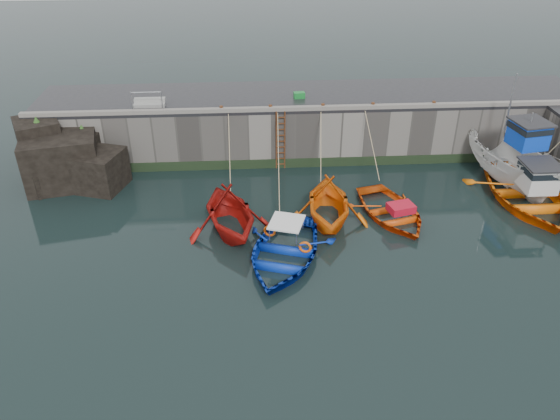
{
  "coord_description": "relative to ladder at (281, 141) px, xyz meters",
  "views": [
    {
      "loc": [
        -3.69,
        -16.27,
        13.2
      ],
      "look_at": [
        -2.43,
        3.57,
        1.2
      ],
      "focal_mm": 35.0,
      "sensor_mm": 36.0,
      "label": 1
    }
  ],
  "objects": [
    {
      "name": "algae_back",
      "position": [
        2.0,
        0.05,
        -1.34
      ],
      "size": [
        30.0,
        0.08,
        0.5
      ],
      "primitive_type": "cube",
      "color": "black",
      "rests_on": "ground"
    },
    {
      "name": "boat_far_white",
      "position": [
        11.51,
        -2.43,
        -0.48
      ],
      "size": [
        3.69,
        7.22,
        5.66
      ],
      "rotation": [
        0.0,
        0.0,
        0.17
      ],
      "color": "white",
      "rests_on": "ground"
    },
    {
      "name": "bollard_c",
      "position": [
        2.2,
        0.34,
        1.71
      ],
      "size": [
        0.18,
        0.18,
        0.28
      ],
      "primitive_type": "cylinder",
      "color": "#3F1E0F",
      "rests_on": "road_back"
    },
    {
      "name": "railing",
      "position": [
        -6.75,
        1.33,
        1.77
      ],
      "size": [
        1.6,
        1.05,
        1.0
      ],
      "color": "#A5A8AD",
      "rests_on": "road_back"
    },
    {
      "name": "ladder",
      "position": [
        0.0,
        0.0,
        0.0
      ],
      "size": [
        0.51,
        0.08,
        3.2
      ],
      "color": "#3F1E0F",
      "rests_on": "ground"
    },
    {
      "name": "boat_near_blue_rope",
      "position": [
        -0.4,
        -2.79,
        -1.59
      ],
      "size": [
        0.04,
        6.31,
        3.1
      ],
      "primitive_type": null,
      "color": "tan",
      "rests_on": "ground"
    },
    {
      "name": "bollard_d",
      "position": [
        4.8,
        0.34,
        1.71
      ],
      "size": [
        0.18,
        0.18,
        0.28
      ],
      "primitive_type": "cylinder",
      "color": "#3F1E0F",
      "rests_on": "road_back"
    },
    {
      "name": "bollard_a",
      "position": [
        -3.0,
        0.34,
        1.71
      ],
      "size": [
        0.18,
        0.18,
        0.28
      ],
      "primitive_type": "cylinder",
      "color": "#3F1E0F",
      "rests_on": "road_back"
    },
    {
      "name": "bollard_e",
      "position": [
        8.0,
        0.34,
        1.71
      ],
      "size": [
        0.18,
        0.18,
        0.28
      ],
      "primitive_type": "cylinder",
      "color": "#3F1E0F",
      "rests_on": "road_back"
    },
    {
      "name": "ground",
      "position": [
        2.0,
        -9.91,
        -1.59
      ],
      "size": [
        120.0,
        120.0,
        0.0
      ],
      "primitive_type": "plane",
      "color": "black",
      "rests_on": "ground"
    },
    {
      "name": "boat_near_white",
      "position": [
        -2.6,
        -5.94,
        -1.59
      ],
      "size": [
        5.19,
        5.62,
        2.47
      ],
      "primitive_type": "imported",
      "rotation": [
        0.0,
        0.0,
        0.28
      ],
      "color": "#A4130E",
      "rests_on": "ground"
    },
    {
      "name": "rock_outcrop",
      "position": [
        -10.92,
        -0.8,
        -0.33
      ],
      "size": [
        5.85,
        4.24,
        3.41
      ],
      "color": "black",
      "rests_on": "ground"
    },
    {
      "name": "boat_near_navy_rope",
      "position": [
        4.74,
        -1.3,
        -1.59
      ],
      "size": [
        0.04,
        3.79,
        3.1
      ],
      "primitive_type": null,
      "color": "tan",
      "rests_on": "ground"
    },
    {
      "name": "boat_near_blacktrim_rope",
      "position": [
        1.8,
        -1.37,
        -1.59
      ],
      "size": [
        0.04,
        3.91,
        3.1
      ],
      "primitive_type": null,
      "color": "tan",
      "rests_on": "ground"
    },
    {
      "name": "boat_near_white_rope",
      "position": [
        -2.6,
        -1.68,
        -1.59
      ],
      "size": [
        0.04,
        4.38,
        3.1
      ],
      "primitive_type": null,
      "color": "tan",
      "rests_on": "ground"
    },
    {
      "name": "bollard_b",
      "position": [
        -0.5,
        0.34,
        1.71
      ],
      "size": [
        0.18,
        0.18,
        0.28
      ],
      "primitive_type": "cylinder",
      "color": "#3F1E0F",
      "rests_on": "road_back"
    },
    {
      "name": "boat_near_blue",
      "position": [
        -0.4,
        -8.16,
        -1.59
      ],
      "size": [
        5.45,
        6.48,
        1.15
      ],
      "primitive_type": "imported",
      "rotation": [
        0.0,
        0.0,
        -0.31
      ],
      "color": "#0B2EAB",
      "rests_on": "ground"
    },
    {
      "name": "boat_far_orange",
      "position": [
        11.5,
        -4.33,
        -1.15
      ],
      "size": [
        4.79,
        6.7,
        4.38
      ],
      "rotation": [
        0.0,
        0.0,
        -0.0
      ],
      "color": "orange",
      "rests_on": "ground"
    },
    {
      "name": "road_back",
      "position": [
        2.0,
        2.59,
        1.49
      ],
      "size": [
        30.0,
        5.0,
        0.16
      ],
      "primitive_type": "cube",
      "color": "black",
      "rests_on": "quay_back"
    },
    {
      "name": "quay_back",
      "position": [
        2.0,
        2.59,
        -0.09
      ],
      "size": [
        30.0,
        5.0,
        3.0
      ],
      "primitive_type": "cube",
      "color": "slate",
      "rests_on": "ground"
    },
    {
      "name": "fish_crate",
      "position": [
        1.15,
        2.07,
        1.73
      ],
      "size": [
        0.61,
        0.42,
        0.31
      ],
      "primitive_type": "cube",
      "rotation": [
        0.0,
        0.0,
        0.1
      ],
      "color": "#15772A",
      "rests_on": "road_back"
    },
    {
      "name": "kerb_back",
      "position": [
        2.0,
        0.24,
        1.67
      ],
      "size": [
        30.0,
        0.3,
        0.2
      ],
      "primitive_type": "cube",
      "color": "slate",
      "rests_on": "road_back"
    },
    {
      "name": "boat_near_blacktrim",
      "position": [
        1.8,
        -5.33,
        -1.59
      ],
      "size": [
        4.31,
        4.89,
        2.42
      ],
      "primitive_type": "imported",
      "rotation": [
        0.0,
        0.0,
        -0.08
      ],
      "color": "orange",
      "rests_on": "ground"
    },
    {
      "name": "boat_near_navy",
      "position": [
        4.74,
        -5.18,
        -1.59
      ],
      "size": [
        4.5,
        5.48,
        0.99
      ],
      "primitive_type": "imported",
      "rotation": [
        0.0,
        0.0,
        0.25
      ],
      "color": "#E84E0C",
      "rests_on": "ground"
    }
  ]
}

